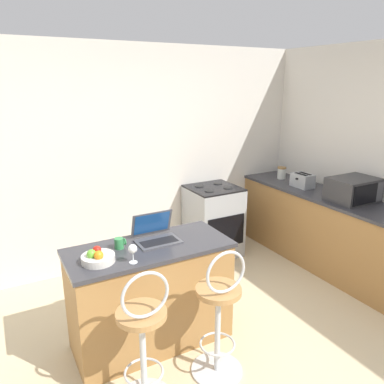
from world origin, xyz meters
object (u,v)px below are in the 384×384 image
bar_stool_far (219,316)px  storage_jar (282,173)px  toaster (303,180)px  bar_stool_near (143,342)px  laptop (155,233)px  microwave (353,190)px  mug_green (119,243)px  fruit_bowl (98,257)px  stove_range (213,221)px  wine_glass_short (133,250)px

bar_stool_far → storage_jar: bearing=39.5°
toaster → storage_jar: 0.45m
bar_stool_near → laptop: (0.40, 0.69, 0.45)m
microwave → storage_jar: bearing=90.1°
storage_jar → mug_green: storage_jar is taller
microwave → laptop: bearing=178.0°
microwave → fruit_bowl: microwave is taller
toaster → stove_range: 1.24m
stove_range → wine_glass_short: (-1.60, -1.44, 0.55)m
stove_range → fruit_bowl: bearing=-144.3°
bar_stool_far → fruit_bowl: bearing=145.0°
microwave → toaster: (-0.06, 0.70, -0.05)m
storage_jar → fruit_bowl: size_ratio=0.65×
laptop → fruit_bowl: (-0.54, -0.17, -0.02)m
bar_stool_far → stove_range: (1.09, 1.83, -0.06)m
microwave → mug_green: microwave is taller
bar_stool_far → laptop: size_ratio=2.99×
stove_range → storage_jar: (1.04, -0.07, 0.53)m
bar_stool_far → fruit_bowl: bar_stool_far is taller
microwave → storage_jar: size_ratio=3.24×
mug_green → wine_glass_short: 0.29m
laptop → microwave: bearing=-2.0°
bar_stool_far → microwave: size_ratio=2.05×
microwave → toaster: bearing=94.9°
mug_green → fruit_bowl: fruit_bowl is taller
bar_stool_far → stove_range: size_ratio=1.17×
storage_jar → microwave: bearing=-89.9°
microwave → wine_glass_short: 2.65m
bar_stool_far → microwave: microwave is taller
bar_stool_near → fruit_bowl: 0.69m
toaster → stove_range: toaster is taller
storage_jar → wine_glass_short: storage_jar is taller
bar_stool_near → stove_range: 2.49m
laptop → wine_glass_short: 0.44m
laptop → wine_glass_short: laptop is taller
laptop → storage_jar: bearing=24.6°
wine_glass_short → bar_stool_far: bearing=-36.9°
mug_green → laptop: bearing=3.1°
microwave → mug_green: 2.66m
toaster → wine_glass_short: toaster is taller
bar_stool_near → laptop: 0.91m
wine_glass_short → toaster: bearing=19.6°
microwave → wine_glass_short: size_ratio=3.58×
microwave → stove_range: bearing=130.6°
laptop → stove_range: 1.79m
bar_stool_far → stove_range: 2.13m
microwave → stove_range: size_ratio=0.57×
toaster → wine_glass_short: (-2.58, -0.92, 0.02)m
microwave → toaster: microwave is taller
fruit_bowl → bar_stool_far: bearing=-35.0°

